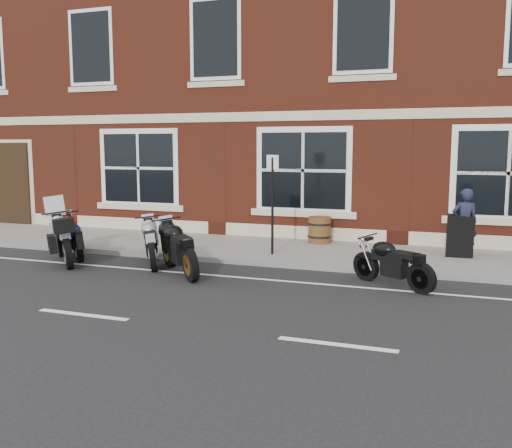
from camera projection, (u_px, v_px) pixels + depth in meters
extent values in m
plane|color=black|center=(174.00, 274.00, 11.66)|extent=(80.00, 80.00, 0.00)
cube|color=slate|center=(230.00, 247.00, 14.45)|extent=(30.00, 3.00, 0.12)
cube|color=slate|center=(203.00, 259.00, 12.98)|extent=(30.00, 0.16, 0.12)
cube|color=maroon|center=(307.00, 52.00, 20.65)|extent=(24.00, 12.00, 12.00)
cylinder|color=black|center=(62.00, 242.00, 13.54)|extent=(0.57, 0.58, 0.68)
cylinder|color=black|center=(70.00, 253.00, 12.15)|extent=(0.57, 0.58, 0.68)
cube|color=black|center=(64.00, 231.00, 12.84)|extent=(0.78, 0.79, 0.23)
ellipsoid|color=#A4A4A8|center=(63.00, 225.00, 12.97)|extent=(0.69, 0.69, 0.34)
cube|color=black|center=(66.00, 230.00, 12.45)|extent=(0.61, 0.61, 0.11)
cube|color=silver|center=(60.00, 206.00, 13.40)|extent=(0.35, 0.34, 0.48)
cylinder|color=black|center=(71.00, 239.00, 14.16)|extent=(0.54, 0.54, 0.63)
cylinder|color=black|center=(80.00, 248.00, 12.87)|extent=(0.54, 0.54, 0.63)
cube|color=black|center=(74.00, 229.00, 13.51)|extent=(0.73, 0.73, 0.22)
ellipsoid|color=#AE0B07|center=(73.00, 224.00, 13.63)|extent=(0.64, 0.64, 0.32)
cube|color=black|center=(77.00, 228.00, 13.15)|extent=(0.57, 0.56, 0.10)
cylinder|color=black|center=(171.00, 251.00, 12.38)|extent=(0.57, 0.59, 0.68)
cylinder|color=black|center=(192.00, 265.00, 10.99)|extent=(0.57, 0.59, 0.68)
cube|color=black|center=(180.00, 240.00, 11.69)|extent=(0.77, 0.79, 0.23)
ellipsoid|color=black|center=(178.00, 233.00, 11.81)|extent=(0.69, 0.69, 0.34)
cube|color=black|center=(186.00, 239.00, 11.29)|extent=(0.60, 0.61, 0.11)
cylinder|color=black|center=(153.00, 245.00, 13.31)|extent=(0.44, 0.61, 0.63)
cylinder|color=black|center=(154.00, 256.00, 11.92)|extent=(0.44, 0.61, 0.63)
cube|color=black|center=(153.00, 235.00, 12.62)|extent=(0.61, 0.80, 0.22)
ellipsoid|color=#98989C|center=(153.00, 229.00, 12.75)|extent=(0.59, 0.66, 0.32)
cube|color=black|center=(153.00, 234.00, 12.23)|extent=(0.50, 0.60, 0.10)
cylinder|color=black|center=(367.00, 266.00, 11.12)|extent=(0.54, 0.41, 0.57)
cylinder|color=black|center=(423.00, 278.00, 10.10)|extent=(0.54, 0.41, 0.57)
cube|color=black|center=(392.00, 255.00, 10.60)|extent=(0.72, 0.57, 0.20)
ellipsoid|color=black|center=(387.00, 249.00, 10.69)|extent=(0.60, 0.54, 0.29)
cube|color=black|center=(408.00, 254.00, 10.31)|extent=(0.54, 0.46, 0.09)
imported|color=#1B1C31|center=(465.00, 223.00, 12.79)|extent=(0.65, 0.51, 1.56)
cylinder|color=#513815|center=(320.00, 230.00, 14.73)|extent=(0.58, 0.58, 0.68)
cylinder|color=black|center=(319.00, 236.00, 14.75)|extent=(0.61, 0.61, 0.05)
cylinder|color=black|center=(320.00, 224.00, 14.71)|extent=(0.61, 0.61, 0.05)
cylinder|color=black|center=(272.00, 206.00, 13.08)|extent=(0.06, 0.06, 2.23)
cube|color=silver|center=(273.00, 162.00, 12.94)|extent=(0.31, 0.12, 0.32)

